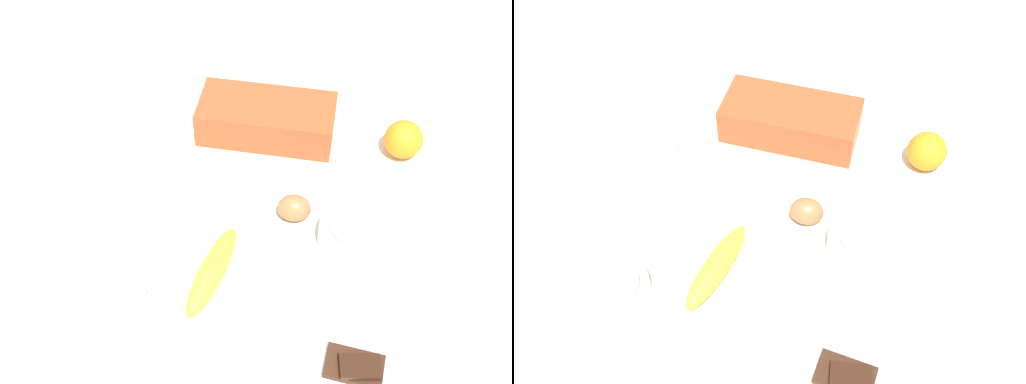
# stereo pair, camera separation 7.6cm
# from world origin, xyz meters

# --- Properties ---
(ground_plane) EXTENTS (2.40, 2.40, 0.02)m
(ground_plane) POSITION_xyz_m (0.00, 0.00, -0.01)
(ground_plane) COLOR silver
(loaf_pan) EXTENTS (0.29, 0.15, 0.08)m
(loaf_pan) POSITION_xyz_m (-0.02, 0.20, 0.04)
(loaf_pan) COLOR #9E4723
(loaf_pan) RESTS_ON ground_plane
(flour_bowl) EXTENTS (0.14, 0.14, 0.07)m
(flour_bowl) POSITION_xyz_m (-0.19, -0.28, 0.03)
(flour_bowl) COLOR silver
(flour_bowl) RESTS_ON ground_plane
(sugar_bowl) EXTENTS (0.12, 0.12, 0.07)m
(sugar_bowl) POSITION_xyz_m (0.19, -0.04, 0.03)
(sugar_bowl) COLOR silver
(sugar_bowl) RESTS_ON ground_plane
(banana) EXTENTS (0.07, 0.19, 0.04)m
(banana) POSITION_xyz_m (-0.04, -0.17, 0.02)
(banana) COLOR yellow
(banana) RESTS_ON ground_plane
(orange_fruit) EXTENTS (0.08, 0.08, 0.08)m
(orange_fruit) POSITION_xyz_m (0.26, 0.20, 0.04)
(orange_fruit) COLOR orange
(orange_fruit) RESTS_ON ground_plane
(butter_block) EXTENTS (0.11, 0.09, 0.06)m
(butter_block) POSITION_xyz_m (-0.27, 0.04, 0.03)
(butter_block) COLOR #F4EDB2
(butter_block) RESTS_ON ground_plane
(egg_near_butter) EXTENTS (0.07, 0.06, 0.05)m
(egg_near_butter) POSITION_xyz_m (0.08, -0.01, 0.03)
(egg_near_butter) COLOR #9C683F
(egg_near_butter) RESTS_ON ground_plane
(chocolate_plate) EXTENTS (0.13, 0.13, 0.03)m
(chocolate_plate) POSITION_xyz_m (0.22, -0.29, 0.01)
(chocolate_plate) COLOR silver
(chocolate_plate) RESTS_ON ground_plane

